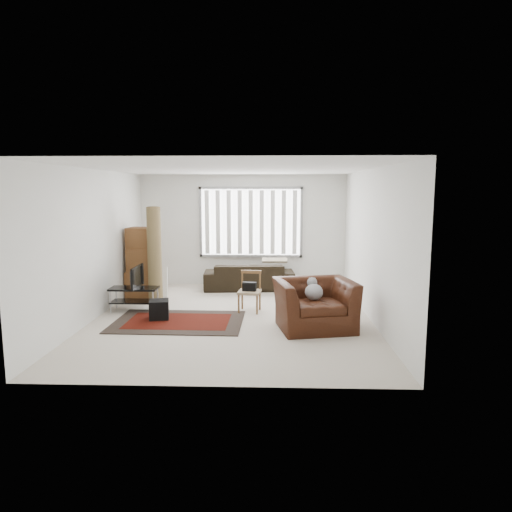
{
  "coord_description": "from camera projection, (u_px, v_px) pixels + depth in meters",
  "views": [
    {
      "loc": [
        0.71,
        -8.14,
        2.32
      ],
      "look_at": [
        0.41,
        0.66,
        1.05
      ],
      "focal_mm": 32.0,
      "sensor_mm": 36.0,
      "label": 1
    }
  ],
  "objects": [
    {
      "name": "room",
      "position": [
        236.0,
        220.0,
        8.66
      ],
      "size": [
        6.0,
        6.02,
        2.71
      ],
      "color": "beige",
      "rests_on": "ground"
    },
    {
      "name": "persian_rug",
      "position": [
        178.0,
        322.0,
        8.09
      ],
      "size": [
        2.29,
        1.55,
        0.02
      ],
      "color": "black",
      "rests_on": "ground"
    },
    {
      "name": "tv_stand",
      "position": [
        134.0,
        294.0,
        8.83
      ],
      "size": [
        0.92,
        0.41,
        0.46
      ],
      "color": "black",
      "rests_on": "ground"
    },
    {
      "name": "tv",
      "position": [
        134.0,
        277.0,
        8.78
      ],
      "size": [
        0.1,
        0.74,
        0.43
      ],
      "primitive_type": "imported",
      "rotation": [
        0.0,
        0.0,
        1.57
      ],
      "color": "black",
      "rests_on": "tv_stand"
    },
    {
      "name": "subwoofer",
      "position": [
        159.0,
        309.0,
        8.24
      ],
      "size": [
        0.4,
        0.4,
        0.34
      ],
      "primitive_type": "cube",
      "rotation": [
        0.0,
        0.0,
        0.19
      ],
      "color": "black",
      "rests_on": "persian_rug"
    },
    {
      "name": "moving_boxes",
      "position": [
        142.0,
        264.0,
        10.02
      ],
      "size": [
        0.66,
        0.61,
        1.52
      ],
      "color": "brown",
      "rests_on": "ground"
    },
    {
      "name": "white_flatpack",
      "position": [
        156.0,
        282.0,
        9.94
      ],
      "size": [
        0.53,
        0.25,
        0.66
      ],
      "primitive_type": "cube",
      "rotation": [
        -0.19,
        0.0,
        0.11
      ],
      "color": "silver",
      "rests_on": "ground"
    },
    {
      "name": "rolled_rug",
      "position": [
        155.0,
        254.0,
        9.6
      ],
      "size": [
        0.44,
        0.68,
        1.99
      ],
      "primitive_type": "cylinder",
      "rotation": [
        -0.17,
        0.0,
        0.25
      ],
      "color": "brown",
      "rests_on": "ground"
    },
    {
      "name": "sofa",
      "position": [
        249.0,
        272.0,
        10.76
      ],
      "size": [
        2.16,
        1.05,
        0.81
      ],
      "primitive_type": "imported",
      "rotation": [
        0.0,
        0.0,
        3.21
      ],
      "color": "black",
      "rests_on": "ground"
    },
    {
      "name": "side_chair",
      "position": [
        250.0,
        289.0,
        8.76
      ],
      "size": [
        0.47,
        0.47,
        0.78
      ],
      "rotation": [
        0.0,
        0.0,
        -0.13
      ],
      "color": "#8F7B5E",
      "rests_on": "ground"
    },
    {
      "name": "armchair",
      "position": [
        315.0,
        301.0,
        7.69
      ],
      "size": [
        1.46,
        1.33,
        0.94
      ],
      "rotation": [
        0.0,
        0.0,
        0.2
      ],
      "color": "#37170B",
      "rests_on": "ground"
    }
  ]
}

